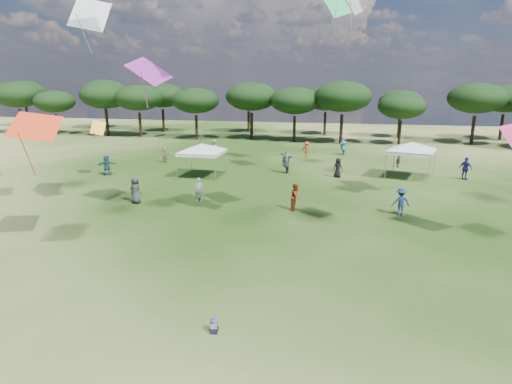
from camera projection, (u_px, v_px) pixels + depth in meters
ground at (189, 363)px, 11.76m from camera, size 140.00×140.00×0.00m
tree_line at (336, 98)px, 54.79m from camera, size 108.78×17.63×7.77m
tent_left at (202, 145)px, 34.03m from camera, size 6.65×6.65×2.98m
tent_right at (412, 144)px, 33.45m from camera, size 6.51×6.51×3.17m
toddler at (214, 326)px, 13.16m from camera, size 0.37×0.40×0.52m
festival_crowd at (279, 163)px, 35.92m from camera, size 29.68×22.71×1.93m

